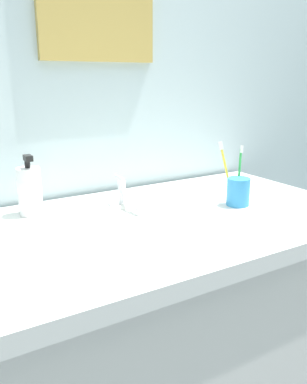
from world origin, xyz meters
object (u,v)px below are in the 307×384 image
Objects in this scene: faucet at (125,195)px; toothbrush_yellow at (226,169)px; toothbrush_cup at (238,192)px; toothbrush_green at (240,170)px; soap_dispenser at (30,190)px.

faucet is 0.79× the size of toothbrush_yellow.
toothbrush_cup is 0.49× the size of toothbrush_green.
faucet is at bearing 157.52° from toothbrush_green.
toothbrush_yellow reaches higher than soap_dispenser.
soap_dispenser is (-0.55, 0.21, -0.04)m from toothbrush_yellow.
toothbrush_yellow reaches higher than toothbrush_cup.
toothbrush_green is (0.33, -0.14, 0.07)m from faucet.
toothbrush_yellow is 1.09× the size of soap_dispenser.
soap_dispenser is (-0.57, 0.25, 0.03)m from toothbrush_cup.
faucet is at bearing -18.56° from soap_dispenser.
toothbrush_cup is 0.49× the size of soap_dispenser.
toothbrush_green is (0.02, 0.02, 0.06)m from toothbrush_cup.
toothbrush_green reaches higher than soap_dispenser.
toothbrush_green reaches higher than toothbrush_cup.
toothbrush_green is at bearing -22.48° from faucet.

